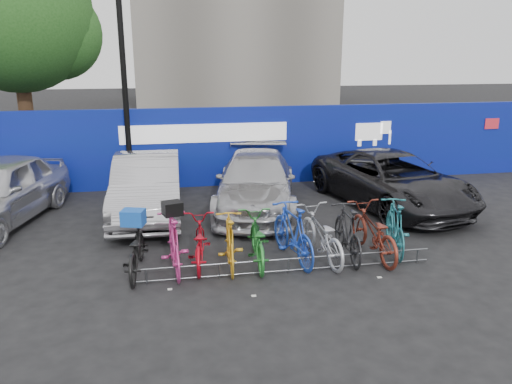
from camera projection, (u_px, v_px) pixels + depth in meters
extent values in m
plane|color=black|center=(281.00, 260.00, 9.93)|extent=(100.00, 100.00, 0.00)
cube|color=navy|center=(238.00, 146.00, 15.28)|extent=(22.00, 0.15, 2.40)
cube|color=white|center=(205.00, 133.00, 14.90)|extent=(5.00, 0.02, 0.55)
cube|color=white|center=(369.00, 132.00, 15.81)|extent=(1.20, 0.02, 0.90)
cube|color=red|center=(492.00, 124.00, 16.50)|extent=(0.50, 0.02, 0.35)
cylinder|color=#382314|center=(26.00, 110.00, 17.66)|extent=(0.50, 0.50, 4.00)
sphere|color=#1D4A17|center=(14.00, 15.00, 16.79)|extent=(5.20, 5.20, 5.20)
sphere|color=#1D4A17|center=(55.00, 34.00, 17.44)|extent=(3.20, 3.20, 3.20)
cylinder|color=black|center=(125.00, 89.00, 13.68)|extent=(0.16, 0.16, 6.00)
cylinder|color=#595B60|center=(289.00, 259.00, 9.28)|extent=(5.60, 0.03, 0.03)
cylinder|color=#595B60|center=(288.00, 270.00, 9.35)|extent=(5.60, 0.03, 0.03)
cylinder|color=#595B60|center=(147.00, 277.00, 8.88)|extent=(0.03, 0.03, 0.28)
cylinder|color=#595B60|center=(219.00, 271.00, 9.10)|extent=(0.03, 0.03, 0.28)
cylinder|color=#595B60|center=(288.00, 266.00, 9.32)|extent=(0.03, 0.03, 0.28)
cylinder|color=#595B60|center=(354.00, 261.00, 9.54)|extent=(0.03, 0.03, 0.28)
cylinder|color=#595B60|center=(417.00, 256.00, 9.77)|extent=(0.03, 0.03, 0.28)
imported|color=#A6A5AA|center=(147.00, 186.00, 12.47)|extent=(1.68, 4.62, 1.51)
imported|color=#B0B1B6|center=(256.00, 182.00, 13.04)|extent=(2.99, 5.24, 1.43)
imported|color=black|center=(391.00, 180.00, 13.24)|extent=(3.37, 5.54, 1.44)
imported|color=black|center=(135.00, 249.00, 9.22)|extent=(0.75, 1.85, 0.95)
imported|color=#DA388D|center=(174.00, 243.00, 9.32)|extent=(0.65, 1.87, 1.11)
imported|color=#BA0A1A|center=(199.00, 242.00, 9.59)|extent=(0.77, 1.81, 0.93)
imported|color=gold|center=(230.00, 242.00, 9.48)|extent=(0.60, 1.75, 1.04)
imported|color=#257E2D|center=(257.00, 240.00, 9.66)|extent=(0.77, 1.88, 0.97)
imported|color=blue|center=(293.00, 233.00, 9.77)|extent=(0.85, 2.00, 1.16)
imported|color=#B5B7BD|center=(321.00, 235.00, 9.85)|extent=(0.91, 2.02, 1.02)
imported|color=black|center=(348.00, 232.00, 9.90)|extent=(0.64, 1.84, 1.09)
imported|color=maroon|center=(373.00, 232.00, 9.98)|extent=(0.81, 2.02, 1.04)
imported|color=#226F78|center=(395.00, 227.00, 10.22)|extent=(0.95, 1.88, 1.08)
cube|color=blue|center=(133.00, 217.00, 9.06)|extent=(0.47, 0.40, 0.29)
cube|color=black|center=(172.00, 208.00, 9.14)|extent=(0.41, 0.39, 0.25)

